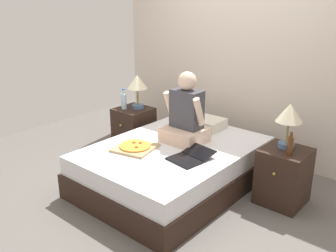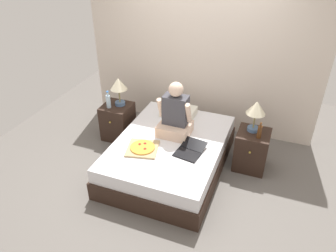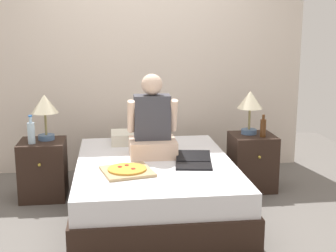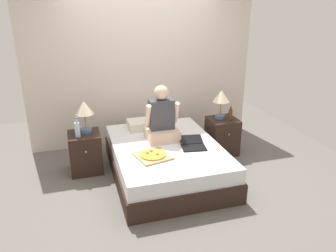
# 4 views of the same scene
# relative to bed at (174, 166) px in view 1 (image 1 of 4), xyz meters

# --- Properties ---
(ground_plane) EXTENTS (5.77, 5.77, 0.00)m
(ground_plane) POSITION_rel_bed_xyz_m (0.00, 0.00, -0.23)
(ground_plane) COLOR #66605B
(wall_back) EXTENTS (3.77, 0.12, 2.50)m
(wall_back) POSITION_rel_bed_xyz_m (0.00, 1.35, 1.02)
(wall_back) COLOR beige
(wall_back) RESTS_ON ground
(bed) EXTENTS (1.46, 1.98, 0.47)m
(bed) POSITION_rel_bed_xyz_m (0.00, 0.00, 0.00)
(bed) COLOR black
(bed) RESTS_ON ground
(nightstand_left) EXTENTS (0.44, 0.47, 0.58)m
(nightstand_left) POSITION_rel_bed_xyz_m (-1.07, 0.44, 0.06)
(nightstand_left) COLOR black
(nightstand_left) RESTS_ON ground
(lamp_on_left_nightstand) EXTENTS (0.26, 0.26, 0.45)m
(lamp_on_left_nightstand) POSITION_rel_bed_xyz_m (-1.03, 0.49, 0.68)
(lamp_on_left_nightstand) COLOR #4C6B93
(lamp_on_left_nightstand) RESTS_ON nightstand_left
(water_bottle) EXTENTS (0.07, 0.07, 0.28)m
(water_bottle) POSITION_rel_bed_xyz_m (-1.15, 0.35, 0.46)
(water_bottle) COLOR silver
(water_bottle) RESTS_ON nightstand_left
(nightstand_right) EXTENTS (0.44, 0.47, 0.58)m
(nightstand_right) POSITION_rel_bed_xyz_m (1.07, 0.44, 0.06)
(nightstand_right) COLOR black
(nightstand_right) RESTS_ON ground
(lamp_on_right_nightstand) EXTENTS (0.26, 0.26, 0.45)m
(lamp_on_right_nightstand) POSITION_rel_bed_xyz_m (1.04, 0.49, 0.68)
(lamp_on_right_nightstand) COLOR #4C6B93
(lamp_on_right_nightstand) RESTS_ON nightstand_right
(beer_bottle) EXTENTS (0.06, 0.06, 0.23)m
(beer_bottle) POSITION_rel_bed_xyz_m (1.14, 0.34, 0.45)
(beer_bottle) COLOR #512D14
(beer_bottle) RESTS_ON nightstand_right
(pillow) EXTENTS (0.52, 0.34, 0.12)m
(pillow) POSITION_rel_bed_xyz_m (-0.13, 0.71, 0.30)
(pillow) COLOR silver
(pillow) RESTS_ON bed
(person_seated) EXTENTS (0.47, 0.40, 0.78)m
(person_seated) POSITION_rel_bed_xyz_m (-0.00, 0.20, 0.52)
(person_seated) COLOR beige
(person_seated) RESTS_ON bed
(laptop) EXTENTS (0.38, 0.46, 0.07)m
(laptop) POSITION_rel_bed_xyz_m (0.33, -0.16, 0.26)
(laptop) COLOR black
(laptop) RESTS_ON bed
(pizza_box) EXTENTS (0.48, 0.48, 0.05)m
(pizza_box) POSITION_rel_bed_xyz_m (-0.26, -0.32, 0.25)
(pizza_box) COLOR tan
(pizza_box) RESTS_ON bed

